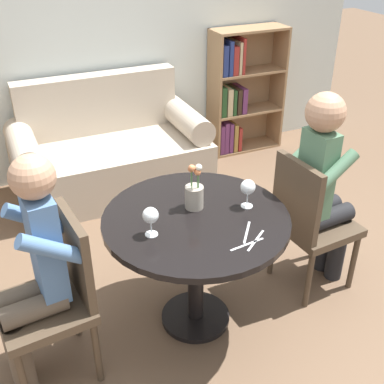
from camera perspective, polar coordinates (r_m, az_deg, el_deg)
The scene contains 15 objects.
ground_plane at distance 2.94m, azimuth 0.41°, elevation -14.72°, with size 16.00×16.00×0.00m, color brown.
back_wall at distance 4.21m, azimuth -12.64°, elevation 19.63°, with size 5.20×0.05×2.70m.
round_table at distance 2.56m, azimuth 0.46°, elevation -5.45°, with size 0.98×0.98×0.72m.
couch at distance 4.13m, azimuth -9.68°, elevation 4.46°, with size 1.58×0.80×0.92m.
bookshelf_right at distance 4.73m, azimuth 5.34°, elevation 11.52°, with size 0.72×0.28×1.18m.
chair_left at distance 2.45m, azimuth -15.70°, elevation -11.42°, with size 0.46×0.46×0.90m.
chair_right at distance 2.96m, azimuth 13.65°, elevation -3.14°, with size 0.45×0.45×0.90m.
person_left at distance 2.34m, azimuth -18.33°, elevation -9.20°, with size 0.44×0.37×1.24m.
person_right at distance 2.91m, azimuth 15.32°, elevation 0.64°, with size 0.43×0.36×1.27m.
wine_glass_left at distance 2.30m, azimuth -4.93°, elevation -2.88°, with size 0.08×0.08×0.15m.
wine_glass_right at distance 2.53m, azimuth 6.65°, elevation 0.48°, with size 0.08×0.08×0.16m.
flower_vase at distance 2.52m, azimuth 0.27°, elevation -0.17°, with size 0.10×0.10×0.26m.
knife_left_setting at distance 2.38m, azimuth 6.52°, elevation -4.77°, with size 0.13×0.16×0.00m.
fork_left_setting at distance 2.33m, azimuth 7.56°, elevation -5.72°, with size 0.16×0.12×0.00m.
knife_right_setting at distance 2.30m, azimuth 6.54°, elevation -6.19°, with size 0.19×0.03×0.00m.
Camera 1 is at (-0.87, -1.89, 2.08)m, focal length 45.00 mm.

